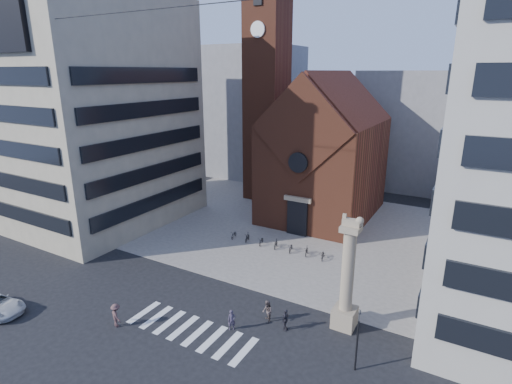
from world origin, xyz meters
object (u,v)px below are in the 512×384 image
at_px(traffic_light, 357,339).
at_px(pedestrian_0, 232,320).
at_px(lion_column, 347,284).
at_px(scooter_0, 234,234).
at_px(pedestrian_1, 267,311).
at_px(pedestrian_2, 285,320).

distance_m(traffic_light, pedestrian_0, 9.04).
relative_size(lion_column, scooter_0, 5.52).
height_order(lion_column, scooter_0, lion_column).
relative_size(pedestrian_0, scooter_0, 1.00).
height_order(pedestrian_0, pedestrian_1, pedestrian_1).
distance_m(lion_column, scooter_0, 18.61).
bearing_deg(scooter_0, lion_column, -45.87).
bearing_deg(traffic_light, pedestrian_0, -177.34).
xyz_separation_m(pedestrian_0, pedestrian_2, (3.35, 1.89, 0.03)).
relative_size(traffic_light, pedestrian_0, 2.74).
bearing_deg(lion_column, traffic_light, -63.54).
xyz_separation_m(traffic_light, scooter_0, (-17.70, 13.51, -1.82)).
distance_m(lion_column, pedestrian_0, 8.63).
bearing_deg(pedestrian_1, scooter_0, -179.24).
distance_m(traffic_light, scooter_0, 22.34).
distance_m(lion_column, pedestrian_2, 5.10).
xyz_separation_m(traffic_light, pedestrian_2, (-5.55, 1.48, -1.47)).
relative_size(lion_column, traffic_light, 2.02).
xyz_separation_m(lion_column, traffic_light, (1.99, -4.00, -1.17)).
height_order(pedestrian_1, pedestrian_2, pedestrian_1).
bearing_deg(pedestrian_0, lion_column, -5.27).
bearing_deg(pedestrian_2, pedestrian_0, 118.47).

